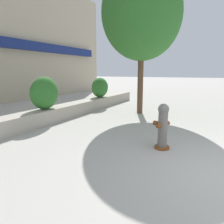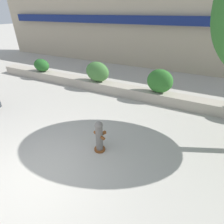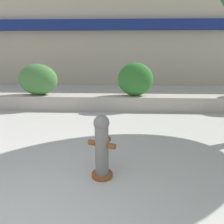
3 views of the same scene
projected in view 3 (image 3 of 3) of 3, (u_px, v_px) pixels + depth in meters
building_facade at (99, 14)px, 12.50m from camera, size 30.00×1.36×8.00m
planter_wall_low at (85, 102)px, 7.79m from camera, size 18.00×0.70×0.50m
hedge_bush_1 at (38, 80)px, 7.63m from camera, size 1.38×0.70×1.08m
hedge_bush_2 at (135, 79)px, 7.49m from camera, size 1.21×0.65×1.13m
fire_hydrant at (102, 146)px, 3.53m from camera, size 0.47×0.48×1.08m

